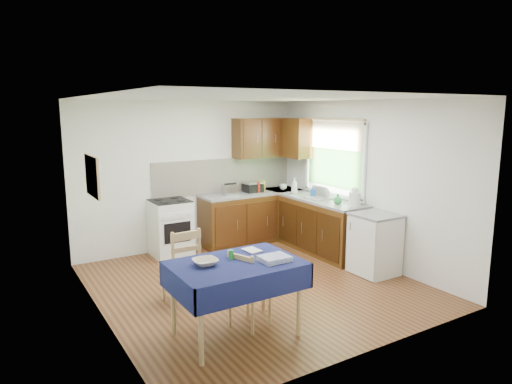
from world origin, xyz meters
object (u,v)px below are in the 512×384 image
dining_table (236,272)px  chair_near (248,287)px  chair_far (182,263)px  sandwich_press (253,187)px  toaster (230,189)px  kettle (355,198)px  dish_rack (321,197)px

dining_table → chair_near: (0.19, 0.09, -0.23)m
dining_table → chair_near: 0.32m
chair_far → sandwich_press: 2.90m
toaster → kettle: size_ratio=0.92×
chair_near → toaster: 3.14m
dining_table → chair_near: bearing=6.7°
chair_near → sandwich_press: sandwich_press is taller
dining_table → toaster: toaster is taller
sandwich_press → kettle: (0.66, -1.89, 0.04)m
dining_table → kettle: (2.64, 1.06, 0.34)m
dining_table → dish_rack: size_ratio=2.94×
chair_far → sandwich_press: sandwich_press is taller
dining_table → dish_rack: (2.62, 1.83, 0.23)m
chair_far → toaster: toaster is taller
sandwich_press → kettle: kettle is taller
chair_far → sandwich_press: bearing=-140.5°
dining_table → toaster: 3.27m
toaster → kettle: 2.16m
toaster → dining_table: bearing=-100.4°
toaster → dish_rack: bearing=-26.3°
toaster → sandwich_press: toaster is taller
kettle → chair_near: bearing=-158.4°
dining_table → chair_near: size_ratio=1.52×
chair_far → chair_near: size_ratio=1.09×
dining_table → chair_far: chair_far is taller
dish_rack → kettle: bearing=-73.9°
chair_far → toaster: (1.66, 1.83, 0.49)m
toaster → kettle: bearing=-40.9°
toaster → dish_rack: (1.13, -1.06, -0.07)m
chair_near → dish_rack: dish_rack is taller
chair_near → dish_rack: size_ratio=1.94×
dining_table → kettle: 2.87m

